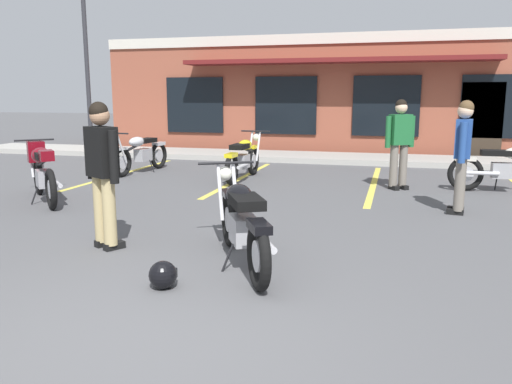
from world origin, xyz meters
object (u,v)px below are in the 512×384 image
Objects in this scene: motorcycle_black_cruiser at (243,158)px; person_in_black_shirt at (102,167)px; motorcycle_red_sportbike at (510,167)px; motorcycle_blue_standard at (42,169)px; person_by_back_row at (400,139)px; motorcycle_silver_naked at (140,153)px; helmet_on_pavement at (163,275)px; person_in_shorts_foreground at (463,150)px; motorcycle_foreground_classic at (242,221)px; parking_lot_lamp_post at (83,35)px.

motorcycle_black_cruiser is 1.26× the size of person_in_black_shirt.
motorcycle_red_sportbike is 1.00× the size of motorcycle_black_cruiser.
person_by_back_row is at bearing 24.92° from motorcycle_blue_standard.
motorcycle_blue_standard is at bearing -131.48° from motorcycle_black_cruiser.
motorcycle_silver_naked is 1.26× the size of person_in_black_shirt.
person_in_shorts_foreground is at bearing 53.56° from helmet_on_pavement.
person_by_back_row is at bearing 70.69° from helmet_on_pavement.
person_in_black_shirt is (-1.68, 0.15, 0.49)m from motorcycle_foreground_classic.
person_in_shorts_foreground is at bearing -64.79° from person_by_back_row.
helmet_on_pavement is (3.62, -6.50, -0.33)m from motorcycle_silver_naked.
motorcycle_blue_standard is 0.99× the size of person_in_black_shirt.
person_in_shorts_foreground is 5.02m from helmet_on_pavement.
person_in_black_shirt is at bearing -91.25° from motorcycle_black_cruiser.
motorcycle_blue_standard is at bearing -155.08° from person_by_back_row.
parking_lot_lamp_post is (-6.39, 8.72, 3.23)m from helmet_on_pavement.
person_by_back_row is at bearing 72.75° from motorcycle_foreground_classic.
motorcycle_red_sportbike is 2.35m from person_in_shorts_foreground.
motorcycle_silver_naked is at bearing 113.92° from person_in_black_shirt.
motorcycle_black_cruiser is 2.58m from motorcycle_silver_naked.
parking_lot_lamp_post reaches higher than person_by_back_row.
motorcycle_foreground_classic is 1.14× the size of person_in_black_shirt.
motorcycle_blue_standard is at bearing 139.14° from helmet_on_pavement.
helmet_on_pavement is at bearing -40.86° from motorcycle_blue_standard.
person_by_back_row is 0.32× the size of parking_lot_lamp_post.
motorcycle_foreground_classic is 6.25m from motorcycle_red_sportbike.
motorcycle_black_cruiser and motorcycle_blue_standard have the same top height.
person_in_black_shirt is (2.44, -5.50, 0.49)m from motorcycle_silver_naked.
motorcycle_red_sportbike is 1.27× the size of motorcycle_blue_standard.
parking_lot_lamp_post is at bearing 131.14° from motorcycle_foreground_classic.
person_in_black_shirt is at bearing -66.08° from motorcycle_silver_naked.
parking_lot_lamp_post is (-6.88, 7.88, 2.90)m from motorcycle_foreground_classic.
motorcycle_black_cruiser is (-1.57, 5.31, 0.00)m from motorcycle_foreground_classic.
motorcycle_black_cruiser is 5.19m from person_in_black_shirt.
person_in_shorts_foreground is at bearing 6.78° from motorcycle_blue_standard.
motorcycle_silver_naked and motorcycle_blue_standard have the same top height.
helmet_on_pavement is 11.28m from parking_lot_lamp_post.
helmet_on_pavement is at bearing -109.31° from person_by_back_row.
motorcycle_red_sportbike is 1.26× the size of person_in_shorts_foreground.
motorcycle_silver_naked is 0.40× the size of parking_lot_lamp_post.
person_by_back_row is at bearing -18.74° from parking_lot_lamp_post.
person_by_back_row is (-0.89, 1.88, 0.00)m from person_in_shorts_foreground.
motorcycle_foreground_classic is at bearing -53.90° from motorcycle_silver_naked.
motorcycle_red_sportbike and motorcycle_blue_standard have the same top height.
motorcycle_red_sportbike is at bearing 4.78° from person_by_back_row.
person_in_shorts_foreground is 1.00× the size of person_by_back_row.
person_in_black_shirt reaches higher than motorcycle_red_sportbike.
helmet_on_pavement is at bearing -53.80° from parking_lot_lamp_post.
motorcycle_silver_naked is at bearing 126.10° from motorcycle_foreground_classic.
helmet_on_pavement is at bearing -126.44° from person_in_shorts_foreground.
parking_lot_lamp_post is at bearing 126.20° from helmet_on_pavement.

